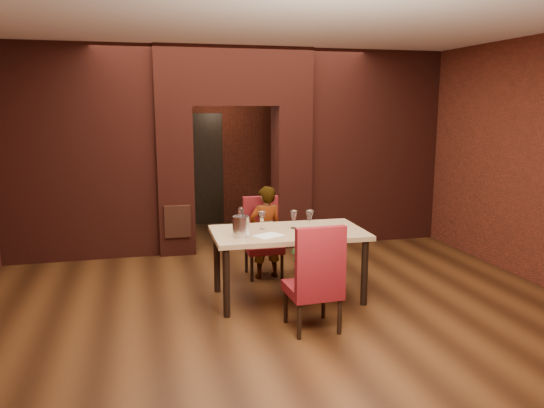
{
  "coord_description": "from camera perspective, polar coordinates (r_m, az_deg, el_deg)",
  "views": [
    {
      "loc": [
        -1.5,
        -6.36,
        2.31
      ],
      "look_at": [
        0.12,
        0.0,
        1.08
      ],
      "focal_mm": 35.0,
      "sensor_mm": 36.0,
      "label": 1
    }
  ],
  "objects": [
    {
      "name": "vent_panel",
      "position": [
        8.27,
        -10.12,
        -1.88
      ],
      "size": [
        0.4,
        0.03,
        0.5
      ],
      "primitive_type": "cube",
      "color": "brown",
      "rests_on": "ground"
    },
    {
      "name": "pillar_right",
      "position": [
        8.78,
        2.07,
        2.98
      ],
      "size": [
        0.55,
        0.55,
        2.3
      ],
      "primitive_type": "cube",
      "color": "maroon",
      "rests_on": "ground"
    },
    {
      "name": "tasting_sheet",
      "position": [
        6.06,
        -0.39,
        -3.41
      ],
      "size": [
        0.37,
        0.34,
        0.0
      ],
      "primitive_type": "cube",
      "rotation": [
        0.0,
        0.0,
        0.47
      ],
      "color": "white",
      "rests_on": "dining_table"
    },
    {
      "name": "person_seated",
      "position": [
        7.13,
        -0.68,
        -3.05
      ],
      "size": [
        0.49,
        0.36,
        1.26
      ],
      "primitive_type": "imported",
      "rotation": [
        0.0,
        0.0,
        3.27
      ],
      "color": "white",
      "rests_on": "ground"
    },
    {
      "name": "wall_front",
      "position": [
        2.88,
        17.72,
        -4.15
      ],
      "size": [
        7.0,
        0.04,
        3.2
      ],
      "primitive_type": "cube",
      "color": "maroon",
      "rests_on": "ground"
    },
    {
      "name": "chair_far",
      "position": [
        7.21,
        -0.9,
        -3.66
      ],
      "size": [
        0.5,
        0.5,
        1.08
      ],
      "primitive_type": "cube",
      "rotation": [
        0.0,
        0.0,
        -0.02
      ],
      "color": "maroon",
      "rests_on": "ground"
    },
    {
      "name": "rear_door_frame",
      "position": [
        10.39,
        -8.1,
        3.5
      ],
      "size": [
        1.02,
        0.04,
        2.22
      ],
      "primitive_type": "cube",
      "color": "black",
      "rests_on": "ground"
    },
    {
      "name": "wall_back",
      "position": [
        10.49,
        -6.05,
        6.63
      ],
      "size": [
        7.0,
        0.04,
        3.2
      ],
      "primitive_type": "cube",
      "color": "maroon",
      "rests_on": "ground"
    },
    {
      "name": "potted_plant",
      "position": [
        7.49,
        3.46,
        -5.59
      ],
      "size": [
        0.42,
        0.37,
        0.46
      ],
      "primitive_type": "imported",
      "rotation": [
        0.0,
        0.0,
        0.04
      ],
      "color": "#2D662B",
      "rests_on": "ground"
    },
    {
      "name": "rear_door",
      "position": [
        10.43,
        -8.12,
        3.53
      ],
      "size": [
        0.9,
        0.08,
        2.1
      ],
      "primitive_type": "cube",
      "color": "black",
      "rests_on": "ground"
    },
    {
      "name": "wine_glass_c",
      "position": [
        6.37,
        4.06,
        -1.71
      ],
      "size": [
        0.09,
        0.09,
        0.23
      ],
      "primitive_type": null,
      "color": "white",
      "rests_on": "dining_table"
    },
    {
      "name": "wing_wall_right",
      "position": [
        9.23,
        10.57,
        5.98
      ],
      "size": [
        2.28,
        0.35,
        3.2
      ],
      "primitive_type": "cube",
      "color": "maroon",
      "rests_on": "ground"
    },
    {
      "name": "wine_bucket",
      "position": [
        6.0,
        -3.37,
        -2.42
      ],
      "size": [
        0.19,
        0.19,
        0.24
      ],
      "primitive_type": "cylinder",
      "color": "silver",
      "rests_on": "dining_table"
    },
    {
      "name": "water_bottle",
      "position": [
        6.27,
        -3.35,
        -1.61
      ],
      "size": [
        0.07,
        0.07,
        0.29
      ],
      "primitive_type": "cylinder",
      "color": "silver",
      "rests_on": "dining_table"
    },
    {
      "name": "chair_near",
      "position": [
        5.54,
        4.37,
        -7.75
      ],
      "size": [
        0.54,
        0.54,
        1.14
      ],
      "primitive_type": "cube",
      "rotation": [
        0.0,
        0.0,
        3.18
      ],
      "color": "maroon",
      "rests_on": "ground"
    },
    {
      "name": "pillar_left",
      "position": [
        8.45,
        -10.41,
        2.51
      ],
      "size": [
        0.55,
        0.55,
        2.3
      ],
      "primitive_type": "cube",
      "color": "maroon",
      "rests_on": "ground"
    },
    {
      "name": "wine_glass_a",
      "position": [
        6.34,
        -1.1,
        -1.79
      ],
      "size": [
        0.09,
        0.09,
        0.22
      ],
      "primitive_type": null,
      "color": "white",
      "rests_on": "dining_table"
    },
    {
      "name": "floor",
      "position": [
        6.93,
        -0.93,
        -8.9
      ],
      "size": [
        8.0,
        8.0,
        0.0
      ],
      "primitive_type": "plane",
      "color": "#462611",
      "rests_on": "ground"
    },
    {
      "name": "wine_glass_b",
      "position": [
        6.4,
        2.34,
        -1.68
      ],
      "size": [
        0.09,
        0.09,
        0.22
      ],
      "primitive_type": null,
      "color": "white",
      "rests_on": "dining_table"
    },
    {
      "name": "wall_right",
      "position": [
        8.12,
        23.92,
        4.66
      ],
      "size": [
        0.04,
        8.0,
        3.2
      ],
      "primitive_type": "cube",
      "color": "maroon",
      "rests_on": "ground"
    },
    {
      "name": "dining_table",
      "position": [
        6.42,
        1.75,
        -6.53
      ],
      "size": [
        1.82,
        1.05,
        0.84
      ],
      "primitive_type": "cube",
      "rotation": [
        0.0,
        0.0,
        -0.02
      ],
      "color": "tan",
      "rests_on": "ground"
    },
    {
      "name": "ceiling",
      "position": [
        6.59,
        -1.02,
        18.34
      ],
      "size": [
        7.0,
        8.0,
        0.04
      ],
      "primitive_type": "cube",
      "color": "silver",
      "rests_on": "ground"
    },
    {
      "name": "lintel",
      "position": [
        8.5,
        -4.19,
        13.51
      ],
      "size": [
        2.45,
        0.55,
        0.9
      ],
      "primitive_type": "cube",
      "color": "maroon",
      "rests_on": "ground"
    },
    {
      "name": "wing_wall_left",
      "position": [
        8.43,
        -20.17,
        5.1
      ],
      "size": [
        2.28,
        0.35,
        3.2
      ],
      "primitive_type": "cube",
      "color": "maroon",
      "rests_on": "ground"
    }
  ]
}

